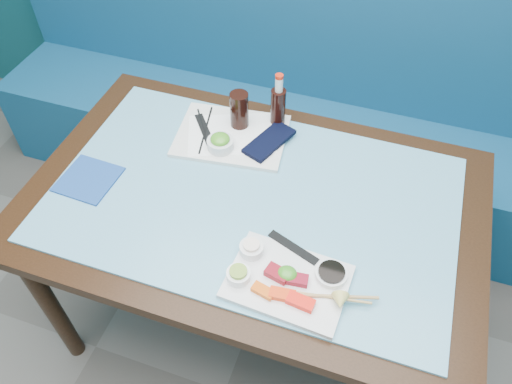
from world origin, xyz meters
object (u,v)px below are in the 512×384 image
(cola_bottle_body, at_px, (278,108))
(seaweed_bowl, at_px, (220,144))
(booth_bench, at_px, (312,122))
(dining_table, at_px, (253,215))
(sashimi_plate, at_px, (287,282))
(blue_napkin, at_px, (88,179))
(serving_tray, at_px, (232,136))
(cola_glass, at_px, (239,110))

(cola_bottle_body, bearing_deg, seaweed_bowl, -126.62)
(booth_bench, relative_size, dining_table, 2.14)
(sashimi_plate, xyz_separation_m, blue_napkin, (-0.70, 0.16, -0.00))
(serving_tray, relative_size, seaweed_bowl, 4.17)
(serving_tray, distance_m, cola_bottle_body, 0.18)
(seaweed_bowl, xyz_separation_m, cola_glass, (0.02, 0.13, 0.05))
(serving_tray, bearing_deg, cola_bottle_body, 33.91)
(cola_glass, bearing_deg, seaweed_bowl, -98.75)
(booth_bench, bearing_deg, cola_glass, -104.96)
(blue_napkin, bearing_deg, booth_bench, 61.28)
(dining_table, relative_size, serving_tray, 3.81)
(dining_table, relative_size, sashimi_plate, 4.49)
(booth_bench, relative_size, blue_napkin, 17.68)
(blue_napkin, bearing_deg, serving_tray, 42.95)
(serving_tray, bearing_deg, sashimi_plate, -62.09)
(seaweed_bowl, relative_size, cola_bottle_body, 0.60)
(dining_table, height_order, blue_napkin, blue_napkin)
(seaweed_bowl, height_order, cola_glass, cola_glass)
(dining_table, distance_m, cola_bottle_body, 0.38)
(seaweed_bowl, bearing_deg, cola_glass, 81.25)
(dining_table, xyz_separation_m, serving_tray, (-0.16, 0.23, 0.10))
(sashimi_plate, height_order, seaweed_bowl, seaweed_bowl)
(cola_glass, bearing_deg, dining_table, -62.81)
(sashimi_plate, distance_m, cola_bottle_body, 0.64)
(serving_tray, bearing_deg, blue_napkin, -144.14)
(sashimi_plate, distance_m, seaweed_bowl, 0.55)
(sashimi_plate, height_order, cola_glass, cola_glass)
(dining_table, height_order, sashimi_plate, sashimi_plate)
(blue_napkin, bearing_deg, sashimi_plate, -12.68)
(booth_bench, bearing_deg, dining_table, -90.00)
(booth_bench, height_order, cola_bottle_body, booth_bench)
(seaweed_bowl, bearing_deg, booth_bench, 76.20)
(blue_napkin, bearing_deg, dining_table, 11.06)
(booth_bench, xyz_separation_m, blue_napkin, (-0.52, -0.94, 0.39))
(sashimi_plate, distance_m, serving_tray, 0.60)
(cola_bottle_body, bearing_deg, sashimi_plate, -70.42)
(booth_bench, height_order, seaweed_bowl, booth_bench)
(sashimi_plate, distance_m, blue_napkin, 0.72)
(serving_tray, height_order, cola_bottle_body, cola_bottle_body)
(sashimi_plate, relative_size, cola_glass, 2.39)
(sashimi_plate, bearing_deg, blue_napkin, 170.68)
(dining_table, relative_size, cola_glass, 10.74)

